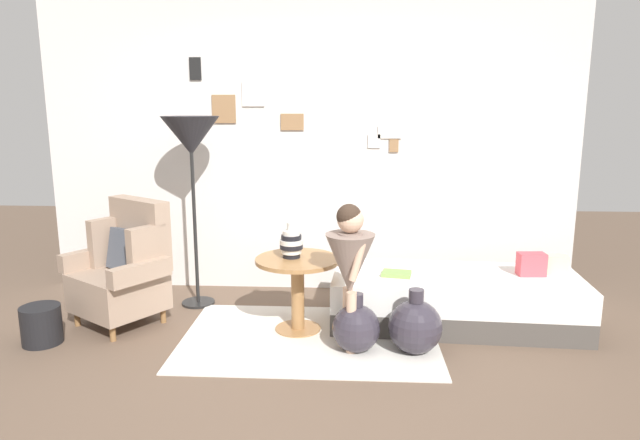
{
  "coord_description": "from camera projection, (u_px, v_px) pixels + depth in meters",
  "views": [
    {
      "loc": [
        0.38,
        -3.16,
        1.7
      ],
      "look_at": [
        0.15,
        0.95,
        0.85
      ],
      "focal_mm": 31.56,
      "sensor_mm": 36.0,
      "label": 1
    }
  ],
  "objects": [
    {
      "name": "pillow_head",
      "position": [
        556.0,
        265.0,
        4.38
      ],
      "size": [
        0.19,
        0.15,
        0.15
      ],
      "primitive_type": "cube",
      "rotation": [
        0.0,
        0.0,
        -0.15
      ],
      "color": "beige",
      "rests_on": "daybed"
    },
    {
      "name": "demijohn_far",
      "position": [
        415.0,
        326.0,
        3.89
      ],
      "size": [
        0.37,
        0.37,
        0.46
      ],
      "color": "#332D38",
      "rests_on": "ground"
    },
    {
      "name": "vase_striped",
      "position": [
        291.0,
        243.0,
        4.19
      ],
      "size": [
        0.17,
        0.17,
        0.27
      ],
      "color": "black",
      "rests_on": "side_table"
    },
    {
      "name": "gallery_wall",
      "position": [
        309.0,
        149.0,
        5.1
      ],
      "size": [
        4.8,
        0.12,
        2.6
      ],
      "color": "silver",
      "rests_on": "ground"
    },
    {
      "name": "pillow_mid",
      "position": [
        531.0,
        264.0,
        4.34
      ],
      "size": [
        0.21,
        0.13,
        0.18
      ],
      "primitive_type": "cube",
      "rotation": [
        0.0,
        0.0,
        0.06
      ],
      "color": "#D64C56",
      "rests_on": "daybed"
    },
    {
      "name": "side_table",
      "position": [
        298.0,
        278.0,
        4.23
      ],
      "size": [
        0.63,
        0.63,
        0.57
      ],
      "color": "#9E7042",
      "rests_on": "ground"
    },
    {
      "name": "magazine_basket",
      "position": [
        41.0,
        325.0,
        4.05
      ],
      "size": [
        0.28,
        0.28,
        0.28
      ],
      "primitive_type": "cylinder",
      "color": "black",
      "rests_on": "ground"
    },
    {
      "name": "person_child",
      "position": [
        350.0,
        260.0,
        3.82
      ],
      "size": [
        0.34,
        0.34,
        1.05
      ],
      "color": "#D8AD8E",
      "rests_on": "ground"
    },
    {
      "name": "book_on_daybed",
      "position": [
        396.0,
        274.0,
        4.34
      ],
      "size": [
        0.25,
        0.2,
        0.03
      ],
      "primitive_type": "cube",
      "rotation": [
        0.0,
        0.0,
        -0.18
      ],
      "color": "#7AA14E",
      "rests_on": "daybed"
    },
    {
      "name": "armchair",
      "position": [
        125.0,
        268.0,
        4.4
      ],
      "size": [
        0.9,
        0.85,
        0.97
      ],
      "color": "olive",
      "rests_on": "ground"
    },
    {
      "name": "rug",
      "position": [
        310.0,
        338.0,
        4.16
      ],
      "size": [
        1.87,
        1.27,
        0.01
      ],
      "primitive_type": "cube",
      "color": "silver",
      "rests_on": "ground"
    },
    {
      "name": "ground_plane",
      "position": [
        287.0,
        386.0,
        3.46
      ],
      "size": [
        12.0,
        12.0,
        0.0
      ],
      "primitive_type": "plane",
      "color": "brown"
    },
    {
      "name": "daybed",
      "position": [
        455.0,
        299.0,
        4.41
      ],
      "size": [
        1.94,
        0.91,
        0.4
      ],
      "color": "#4C4742",
      "rests_on": "ground"
    },
    {
      "name": "floor_lamp",
      "position": [
        191.0,
        141.0,
        4.6
      ],
      "size": [
        0.48,
        0.48,
        1.61
      ],
      "color": "black",
      "rests_on": "ground"
    },
    {
      "name": "demijohn_near",
      "position": [
        356.0,
        328.0,
        3.92
      ],
      "size": [
        0.34,
        0.34,
        0.42
      ],
      "color": "#332D38",
      "rests_on": "ground"
    }
  ]
}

